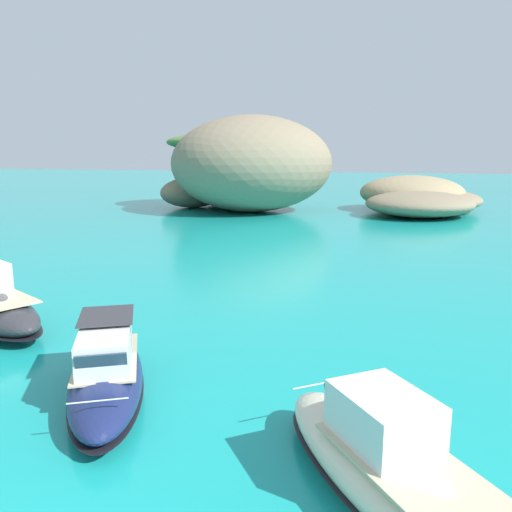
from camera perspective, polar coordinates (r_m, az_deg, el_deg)
islet_large at (r=65.61m, az=-1.66°, el=9.71°), size 28.73×29.45×11.57m
islet_small at (r=65.53m, az=17.74°, el=6.16°), size 19.00×23.70×4.38m
motorboat_navy at (r=15.54m, az=-16.32°, el=-12.78°), size 5.27×6.91×2.14m
motorboat_cream at (r=11.36m, az=14.81°, el=-21.96°), size 6.63×7.12×2.21m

